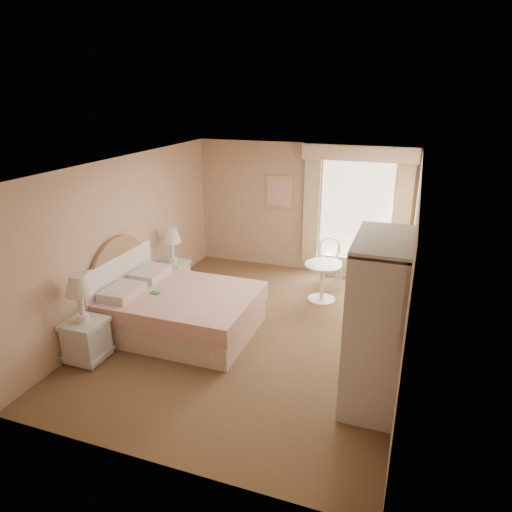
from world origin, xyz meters
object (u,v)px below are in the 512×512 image
at_px(round_table, 323,276).
at_px(armoire, 376,335).
at_px(nightstand_near, 85,330).
at_px(bed, 176,308).
at_px(cafe_chair, 330,258).
at_px(nightstand_far, 173,269).

height_order(round_table, armoire, armoire).
bearing_deg(nightstand_near, bed, 57.25).
height_order(bed, cafe_chair, bed).
distance_m(bed, nightstand_near, 1.34).
bearing_deg(bed, armoire, -12.37).
distance_m(bed, cafe_chair, 3.09).
height_order(nightstand_far, cafe_chair, nightstand_far).
bearing_deg(armoire, nightstand_near, -172.55).
bearing_deg(cafe_chair, bed, -147.12).
bearing_deg(round_table, bed, -136.64).
bearing_deg(nightstand_near, nightstand_far, 90.00).
xyz_separation_m(nightstand_near, nightstand_far, (0.00, 2.35, -0.02)).
bearing_deg(bed, nightstand_near, -122.75).
bearing_deg(nightstand_far, armoire, -27.19).
xyz_separation_m(round_table, cafe_chair, (-0.02, 0.73, 0.07)).
bearing_deg(round_table, nightstand_far, -168.64).
xyz_separation_m(nightstand_near, armoire, (3.65, 0.48, 0.36)).
height_order(nightstand_near, cafe_chair, nightstand_near).
bearing_deg(bed, nightstand_far, 120.31).
relative_size(bed, nightstand_far, 1.85).
xyz_separation_m(bed, nightstand_near, (-0.72, -1.12, 0.10)).
bearing_deg(nightstand_near, round_table, 48.12).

